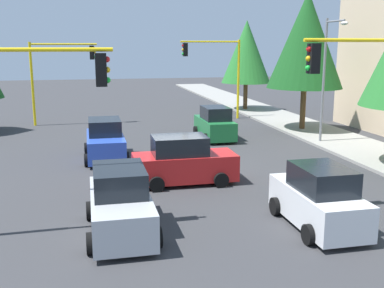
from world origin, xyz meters
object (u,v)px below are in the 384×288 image
object	(u,v)px
traffic_signal_near_left	(376,88)
street_lamp_curbside	(328,67)
car_white	(319,199)
car_green	(215,124)
tree_roadside_mid	(306,40)
traffic_signal_far_left	(216,64)
car_blue	(105,141)
traffic_signal_near_right	(19,102)
traffic_signal_far_right	(58,67)
car_silver	(120,204)
car_red	(183,162)
tree_roadside_far	(246,52)

from	to	relation	value
traffic_signal_near_left	street_lamp_curbside	bearing A→B (deg)	160.11
street_lamp_curbside	car_white	xyz separation A→B (m)	(11.10, -6.18, -3.45)
car_green	tree_roadside_mid	bearing A→B (deg)	102.73
traffic_signal_far_left	car_green	world-z (taller)	traffic_signal_far_left
traffic_signal_near_left	car_blue	size ratio (longest dim) A/B	1.42
traffic_signal_near_right	traffic_signal_far_right	distance (m)	20.00
traffic_signal_far_left	car_silver	xyz separation A→B (m)	(20.54, -8.71, -3.31)
traffic_signal_far_right	traffic_signal_near_left	xyz separation A→B (m)	(20.00, 11.44, 0.05)
traffic_signal_far_left	car_blue	world-z (taller)	traffic_signal_far_left
traffic_signal_far_left	street_lamp_curbside	distance (m)	10.95
car_blue	traffic_signal_far_right	bearing A→B (deg)	-166.37
car_silver	car_red	bearing A→B (deg)	147.73
traffic_signal_far_right	traffic_signal_far_left	world-z (taller)	traffic_signal_far_left
tree_roadside_mid	traffic_signal_near_left	bearing A→B (deg)	-16.99
car_red	car_white	distance (m)	6.31
car_red	car_silver	distance (m)	5.37
car_blue	car_green	distance (m)	7.54
traffic_signal_far_right	car_green	bearing A→B (deg)	51.33
tree_roadside_mid	car_silver	world-z (taller)	tree_roadside_mid
traffic_signal_far_left	street_lamp_curbside	xyz separation A→B (m)	(10.39, 3.46, 0.14)
traffic_signal_near_left	car_red	world-z (taller)	traffic_signal_near_left
traffic_signal_near_right	street_lamp_curbside	xyz separation A→B (m)	(-9.61, 14.88, 0.40)
traffic_signal_far_left	car_blue	bearing A→B (deg)	-38.47
car_blue	car_red	size ratio (longest dim) A/B	0.99
traffic_signal_far_left	car_white	size ratio (longest dim) A/B	1.54
car_blue	car_green	xyz separation A→B (m)	(-3.60, 6.63, -0.00)
street_lamp_curbside	traffic_signal_far_right	bearing A→B (deg)	-124.86
traffic_signal_far_right	car_red	xyz separation A→B (m)	(16.00, 5.61, -3.19)
car_green	car_white	distance (m)	14.05
traffic_signal_near_right	traffic_signal_far_left	world-z (taller)	traffic_signal_far_left
tree_roadside_far	tree_roadside_mid	size ratio (longest dim) A/B	0.86
traffic_signal_far_right	car_blue	world-z (taller)	traffic_signal_far_right
car_blue	car_white	bearing A→B (deg)	30.10
tree_roadside_mid	car_silver	bearing A→B (deg)	-41.72
traffic_signal_near_right	car_white	xyz separation A→B (m)	(1.49, 8.70, -3.05)
traffic_signal_far_left	street_lamp_curbside	world-z (taller)	street_lamp_curbside
tree_roadside_mid	car_green	world-z (taller)	tree_roadside_mid
street_lamp_curbside	car_red	distance (m)	11.39
car_red	car_white	bearing A→B (deg)	29.59
traffic_signal_far_left	car_silver	distance (m)	22.56
traffic_signal_near_left	car_green	distance (m)	13.14
car_blue	car_silver	bearing A→B (deg)	0.41
car_red	car_green	xyz separation A→B (m)	(-8.55, 3.69, -0.00)
car_red	traffic_signal_far_left	bearing A→B (deg)	159.95
tree_roadside_mid	car_blue	distance (m)	14.83
traffic_signal_near_right	tree_roadside_mid	bearing A→B (deg)	131.76
traffic_signal_far_right	street_lamp_curbside	size ratio (longest dim) A/B	0.83
street_lamp_curbside	traffic_signal_near_right	bearing A→B (deg)	-57.14
car_blue	traffic_signal_far_left	bearing A→B (deg)	141.53
traffic_signal_near_right	traffic_signal_near_left	distance (m)	11.41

